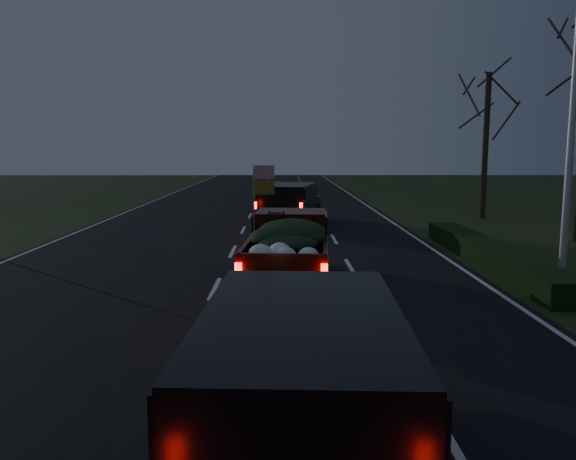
# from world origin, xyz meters

# --- Properties ---
(ground) EXTENTS (120.00, 120.00, 0.00)m
(ground) POSITION_xyz_m (0.00, 0.00, 0.00)
(ground) COLOR black
(ground) RESTS_ON ground
(road_asphalt) EXTENTS (14.00, 120.00, 0.02)m
(road_asphalt) POSITION_xyz_m (0.00, 0.00, 0.01)
(road_asphalt) COLOR black
(road_asphalt) RESTS_ON ground
(hedge_row) EXTENTS (1.00, 10.00, 0.60)m
(hedge_row) POSITION_xyz_m (7.80, 3.00, 0.30)
(hedge_row) COLOR black
(hedge_row) RESTS_ON ground
(light_pole) EXTENTS (0.50, 0.90, 9.16)m
(light_pole) POSITION_xyz_m (9.50, 2.00, 5.48)
(light_pole) COLOR silver
(light_pole) RESTS_ON ground
(bare_tree_far) EXTENTS (3.60, 3.60, 7.00)m
(bare_tree_far) POSITION_xyz_m (11.50, 14.00, 5.23)
(bare_tree_far) COLOR black
(bare_tree_far) RESTS_ON ground
(pickup_truck) EXTENTS (2.31, 5.22, 2.67)m
(pickup_truck) POSITION_xyz_m (1.82, 0.52, 1.00)
(pickup_truck) COLOR #3B0E08
(pickup_truck) RESTS_ON ground
(lead_suv) EXTENTS (3.14, 5.47, 1.48)m
(lead_suv) POSITION_xyz_m (1.96, 11.98, 1.12)
(lead_suv) COLOR black
(lead_suv) RESTS_ON ground
(rear_suv) EXTENTS (2.41, 5.15, 1.45)m
(rear_suv) POSITION_xyz_m (1.84, -7.83, 1.10)
(rear_suv) COLOR black
(rear_suv) RESTS_ON ground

